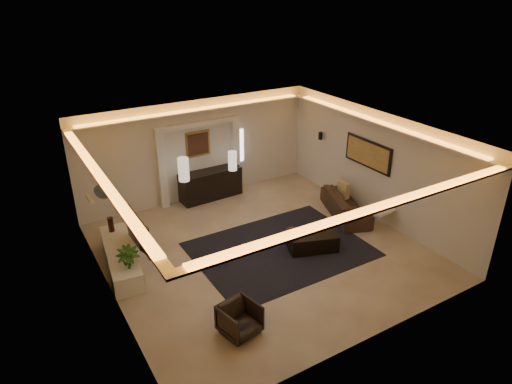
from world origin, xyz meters
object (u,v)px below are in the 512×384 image
sofa (346,205)px  coffee_table (312,242)px  console (211,185)px  armchair (240,319)px

sofa → coffee_table: bearing=137.9°
coffee_table → console: bearing=122.0°
sofa → armchair: size_ratio=3.06×
console → sofa: bearing=-49.6°
coffee_table → armchair: armchair is taller
console → coffee_table: size_ratio=1.60×
console → coffee_table: bearing=-80.3°
console → coffee_table: (0.84, -3.82, -0.20)m
console → sofa: (2.69, -2.88, -0.10)m
console → coffee_table: 3.92m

